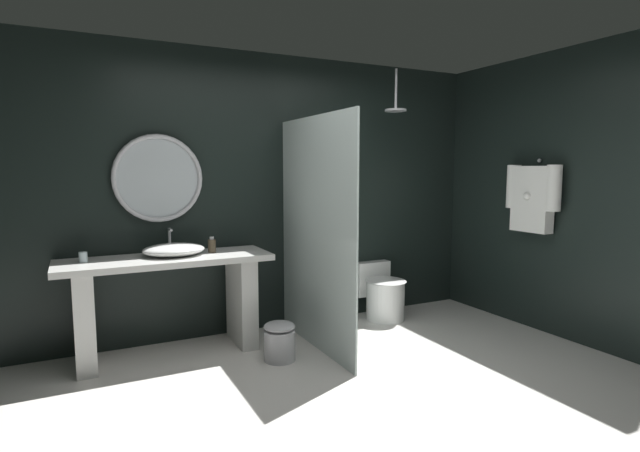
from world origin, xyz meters
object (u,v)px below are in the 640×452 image
object	(u,v)px
vessel_sink	(174,249)
soap_dispenser	(212,245)
rain_shower_head	(396,106)
tumbler_cup	(83,257)
waste_bin	(280,341)
toilet	(381,293)
hanging_bathrobe	(532,195)
round_wall_mirror	(158,178)

from	to	relation	value
vessel_sink	soap_dispenser	xyz separation A→B (m)	(0.32, 0.01, 0.01)
soap_dispenser	rain_shower_head	distance (m)	2.21
tumbler_cup	waste_bin	distance (m)	1.65
soap_dispenser	toilet	xyz separation A→B (m)	(1.76, 0.03, -0.63)
hanging_bathrobe	toilet	xyz separation A→B (m)	(-1.04, 0.95, -1.04)
round_wall_mirror	vessel_sink	bearing A→B (deg)	-73.56
round_wall_mirror	hanging_bathrobe	distance (m)	3.39
soap_dispenser	waste_bin	size ratio (longest dim) A/B	0.43
waste_bin	rain_shower_head	bearing A→B (deg)	18.37
tumbler_cup	rain_shower_head	xyz separation A→B (m)	(2.81, -0.10, 1.28)
rain_shower_head	waste_bin	size ratio (longest dim) A/B	1.27
rain_shower_head	toilet	world-z (taller)	rain_shower_head
toilet	waste_bin	xyz separation A→B (m)	(-1.38, -0.60, -0.10)
tumbler_cup	rain_shower_head	bearing A→B (deg)	-2.05
vessel_sink	toilet	size ratio (longest dim) A/B	0.84
soap_dispenser	toilet	world-z (taller)	soap_dispenser
round_wall_mirror	waste_bin	bearing A→B (deg)	-45.84
round_wall_mirror	waste_bin	distance (m)	1.71
vessel_sink	round_wall_mirror	size ratio (longest dim) A/B	0.67
tumbler_cup	waste_bin	world-z (taller)	tumbler_cup
vessel_sink	rain_shower_head	distance (m)	2.48
soap_dispenser	rain_shower_head	xyz separation A→B (m)	(1.81, -0.10, 1.26)
hanging_bathrobe	waste_bin	bearing A→B (deg)	171.90
soap_dispenser	rain_shower_head	bearing A→B (deg)	-3.20
hanging_bathrobe	toilet	distance (m)	1.75
toilet	soap_dispenser	bearing A→B (deg)	-179.06
round_wall_mirror	rain_shower_head	distance (m)	2.33
round_wall_mirror	rain_shower_head	world-z (taller)	rain_shower_head
hanging_bathrobe	waste_bin	world-z (taller)	hanging_bathrobe
soap_dispenser	rain_shower_head	world-z (taller)	rain_shower_head
round_wall_mirror	soap_dispenser	bearing A→B (deg)	-29.69
rain_shower_head	hanging_bathrobe	world-z (taller)	rain_shower_head
soap_dispenser	hanging_bathrobe	bearing A→B (deg)	-18.16
rain_shower_head	toilet	bearing A→B (deg)	110.81
tumbler_cup	waste_bin	bearing A→B (deg)	-22.54
toilet	waste_bin	size ratio (longest dim) A/B	1.87
vessel_sink	soap_dispenser	world-z (taller)	vessel_sink
soap_dispenser	round_wall_mirror	world-z (taller)	round_wall_mirror
tumbler_cup	round_wall_mirror	bearing A→B (deg)	19.98
round_wall_mirror	rain_shower_head	xyz separation A→B (m)	(2.20, -0.32, 0.69)
tumbler_cup	round_wall_mirror	size ratio (longest dim) A/B	0.11
vessel_sink	round_wall_mirror	distance (m)	0.63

